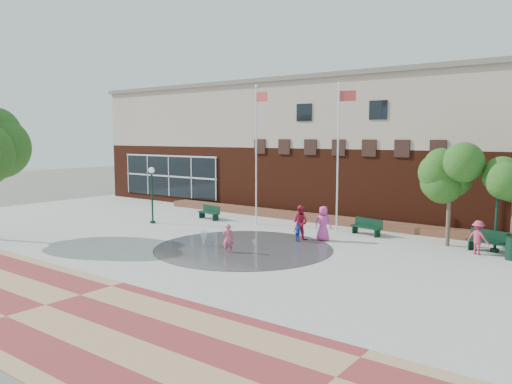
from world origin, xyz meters
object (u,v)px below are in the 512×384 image
Objects in this scene: bench_left at (209,215)px; child_splash at (228,238)px; flagpole_right at (339,149)px; flagpole_left at (257,148)px.

child_splash is at bearing -29.97° from bench_left.
bench_left is at bearing 176.14° from flagpole_right.
flagpole_right reaches higher than bench_left.
bench_left is (-3.59, -0.30, -4.31)m from flagpole_left.
child_splash is at bearing -54.15° from flagpole_left.
flagpole_right is (4.86, 1.00, -0.03)m from flagpole_left.
flagpole_right is 9.56m from bench_left.
flagpole_right reaches higher than child_splash.
bench_left is 1.38× the size of child_splash.
flagpole_left is 4.48× the size of bench_left.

